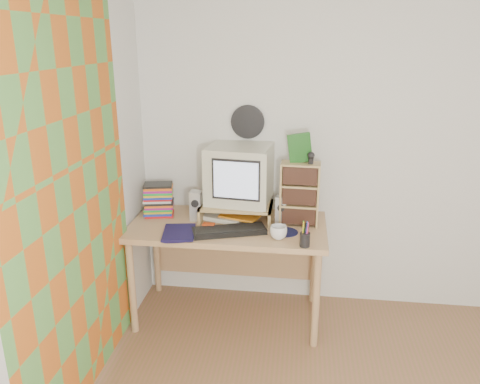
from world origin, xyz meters
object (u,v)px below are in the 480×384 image
(crt_monitor, at_px, (239,175))
(keyboard, at_px, (229,231))
(cd_rack, at_px, (300,194))
(dvd_stack, at_px, (158,197))
(mug, at_px, (278,232))
(desk, at_px, (229,238))
(diary, at_px, (163,231))

(crt_monitor, distance_m, keyboard, 0.44)
(keyboard, height_order, cd_rack, cd_rack)
(dvd_stack, xyz_separation_m, mug, (0.91, -0.32, -0.10))
(desk, xyz_separation_m, diary, (-0.41, -0.31, 0.16))
(desk, distance_m, dvd_stack, 0.61)
(desk, height_order, crt_monitor, crt_monitor)
(keyboard, bearing_deg, crt_monitor, 65.92)
(desk, distance_m, crt_monitor, 0.47)
(desk, height_order, diary, diary)
(crt_monitor, relative_size, diary, 1.68)
(desk, relative_size, keyboard, 2.81)
(keyboard, xyz_separation_m, diary, (-0.44, -0.09, 0.01))
(crt_monitor, distance_m, diary, 0.68)
(crt_monitor, height_order, mug, crt_monitor)
(cd_rack, distance_m, diary, 0.98)
(dvd_stack, bearing_deg, mug, -30.96)
(desk, relative_size, dvd_stack, 4.75)
(mug, bearing_deg, crt_monitor, 131.25)
(desk, bearing_deg, keyboard, -80.96)
(mug, bearing_deg, dvd_stack, 160.87)
(diary, bearing_deg, keyboard, 1.80)
(dvd_stack, height_order, mug, dvd_stack)
(keyboard, distance_m, mug, 0.34)
(crt_monitor, xyz_separation_m, cd_rack, (0.44, -0.07, -0.10))
(keyboard, bearing_deg, mug, -27.00)
(crt_monitor, distance_m, dvd_stack, 0.63)
(desk, height_order, keyboard, keyboard)
(keyboard, relative_size, mug, 4.35)
(crt_monitor, bearing_deg, dvd_stack, -170.01)
(keyboard, xyz_separation_m, mug, (0.34, -0.05, 0.03))
(keyboard, distance_m, cd_rack, 0.56)
(dvd_stack, distance_m, diary, 0.40)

